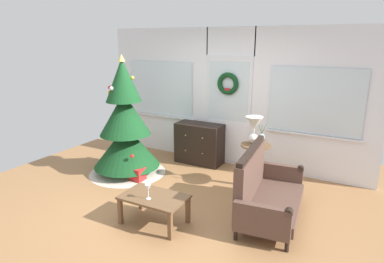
{
  "coord_description": "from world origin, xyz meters",
  "views": [
    {
      "loc": [
        2.36,
        -3.62,
        2.32
      ],
      "look_at": [
        0.05,
        0.55,
        1.0
      ],
      "focal_mm": 31.0,
      "sensor_mm": 36.0,
      "label": 1
    }
  ],
  "objects_px": {
    "settee_sofa": "(264,191)",
    "gift_box": "(137,174)",
    "coffee_table": "(154,200)",
    "christmas_tree": "(125,131)",
    "flower_vase": "(261,140)",
    "dresser_cabinet": "(199,143)",
    "table_lamp": "(254,126)",
    "side_table": "(255,157)",
    "wine_glass": "(148,188)"
  },
  "relations": [
    {
      "from": "settee_sofa",
      "to": "table_lamp",
      "type": "distance_m",
      "value": 1.19
    },
    {
      "from": "settee_sofa",
      "to": "flower_vase",
      "type": "xyz_separation_m",
      "value": [
        -0.31,
        0.8,
        0.46
      ]
    },
    {
      "from": "side_table",
      "to": "coffee_table",
      "type": "distance_m",
      "value": 1.89
    },
    {
      "from": "dresser_cabinet",
      "to": "wine_glass",
      "type": "bearing_deg",
      "value": -77.75
    },
    {
      "from": "settee_sofa",
      "to": "christmas_tree",
      "type": "bearing_deg",
      "value": 172.91
    },
    {
      "from": "dresser_cabinet",
      "to": "settee_sofa",
      "type": "distance_m",
      "value": 2.22
    },
    {
      "from": "dresser_cabinet",
      "to": "gift_box",
      "type": "height_order",
      "value": "dresser_cabinet"
    },
    {
      "from": "table_lamp",
      "to": "coffee_table",
      "type": "xyz_separation_m",
      "value": [
        -0.72,
        -1.75,
        -0.67
      ]
    },
    {
      "from": "coffee_table",
      "to": "christmas_tree",
      "type": "bearing_deg",
      "value": 140.42
    },
    {
      "from": "wine_glass",
      "to": "gift_box",
      "type": "relative_size",
      "value": 0.83
    },
    {
      "from": "dresser_cabinet",
      "to": "gift_box",
      "type": "xyz_separation_m",
      "value": [
        -0.51,
        -1.29,
        -0.27
      ]
    },
    {
      "from": "christmas_tree",
      "to": "table_lamp",
      "type": "relative_size",
      "value": 4.76
    },
    {
      "from": "christmas_tree",
      "to": "wine_glass",
      "type": "distance_m",
      "value": 1.91
    },
    {
      "from": "side_table",
      "to": "gift_box",
      "type": "bearing_deg",
      "value": -157.68
    },
    {
      "from": "christmas_tree",
      "to": "gift_box",
      "type": "relative_size",
      "value": 8.88
    },
    {
      "from": "settee_sofa",
      "to": "dresser_cabinet",
      "type": "bearing_deg",
      "value": 140.62
    },
    {
      "from": "christmas_tree",
      "to": "table_lamp",
      "type": "xyz_separation_m",
      "value": [
        2.14,
        0.57,
        0.22
      ]
    },
    {
      "from": "christmas_tree",
      "to": "coffee_table",
      "type": "relative_size",
      "value": 2.48
    },
    {
      "from": "christmas_tree",
      "to": "flower_vase",
      "type": "xyz_separation_m",
      "value": [
        2.3,
        0.47,
        0.05
      ]
    },
    {
      "from": "dresser_cabinet",
      "to": "table_lamp",
      "type": "bearing_deg",
      "value": -22.34
    },
    {
      "from": "settee_sofa",
      "to": "table_lamp",
      "type": "xyz_separation_m",
      "value": [
        -0.47,
        0.9,
        0.63
      ]
    },
    {
      "from": "side_table",
      "to": "wine_glass",
      "type": "relative_size",
      "value": 3.69
    },
    {
      "from": "coffee_table",
      "to": "flower_vase",
      "type": "bearing_deg",
      "value": 62.03
    },
    {
      "from": "side_table",
      "to": "table_lamp",
      "type": "distance_m",
      "value": 0.5
    },
    {
      "from": "christmas_tree",
      "to": "side_table",
      "type": "relative_size",
      "value": 2.91
    },
    {
      "from": "table_lamp",
      "to": "flower_vase",
      "type": "distance_m",
      "value": 0.25
    },
    {
      "from": "dresser_cabinet",
      "to": "christmas_tree",
      "type": "bearing_deg",
      "value": -129.63
    },
    {
      "from": "christmas_tree",
      "to": "coffee_table",
      "type": "bearing_deg",
      "value": -39.58
    },
    {
      "from": "table_lamp",
      "to": "christmas_tree",
      "type": "bearing_deg",
      "value": -165.0
    },
    {
      "from": "table_lamp",
      "to": "wine_glass",
      "type": "relative_size",
      "value": 2.26
    },
    {
      "from": "dresser_cabinet",
      "to": "table_lamp",
      "type": "height_order",
      "value": "table_lamp"
    },
    {
      "from": "christmas_tree",
      "to": "dresser_cabinet",
      "type": "bearing_deg",
      "value": 50.37
    },
    {
      "from": "flower_vase",
      "to": "wine_glass",
      "type": "distance_m",
      "value": 1.98
    },
    {
      "from": "dresser_cabinet",
      "to": "gift_box",
      "type": "distance_m",
      "value": 1.42
    },
    {
      "from": "side_table",
      "to": "settee_sofa",
      "type": "bearing_deg",
      "value": -64.28
    },
    {
      "from": "christmas_tree",
      "to": "settee_sofa",
      "type": "bearing_deg",
      "value": -7.09
    },
    {
      "from": "settee_sofa",
      "to": "coffee_table",
      "type": "bearing_deg",
      "value": -144.39
    },
    {
      "from": "dresser_cabinet",
      "to": "flower_vase",
      "type": "bearing_deg",
      "value": -23.52
    },
    {
      "from": "table_lamp",
      "to": "coffee_table",
      "type": "height_order",
      "value": "table_lamp"
    },
    {
      "from": "dresser_cabinet",
      "to": "gift_box",
      "type": "bearing_deg",
      "value": -111.55
    },
    {
      "from": "settee_sofa",
      "to": "gift_box",
      "type": "relative_size",
      "value": 6.49
    },
    {
      "from": "christmas_tree",
      "to": "wine_glass",
      "type": "xyz_separation_m",
      "value": [
        1.41,
        -1.27,
        -0.26
      ]
    },
    {
      "from": "flower_vase",
      "to": "christmas_tree",
      "type": "bearing_deg",
      "value": -168.37
    },
    {
      "from": "gift_box",
      "to": "wine_glass",
      "type": "bearing_deg",
      "value": -46.03
    },
    {
      "from": "settee_sofa",
      "to": "coffee_table",
      "type": "height_order",
      "value": "settee_sofa"
    },
    {
      "from": "christmas_tree",
      "to": "side_table",
      "type": "height_order",
      "value": "christmas_tree"
    },
    {
      "from": "settee_sofa",
      "to": "gift_box",
      "type": "height_order",
      "value": "settee_sofa"
    },
    {
      "from": "side_table",
      "to": "flower_vase",
      "type": "height_order",
      "value": "flower_vase"
    },
    {
      "from": "christmas_tree",
      "to": "dresser_cabinet",
      "type": "distance_m",
      "value": 1.46
    },
    {
      "from": "side_table",
      "to": "wine_glass",
      "type": "distance_m",
      "value": 1.97
    }
  ]
}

